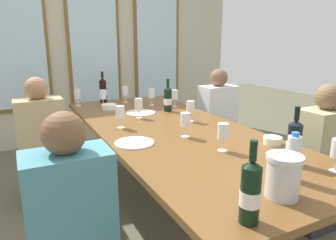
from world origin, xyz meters
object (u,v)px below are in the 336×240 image
at_px(wine_glass_0, 185,120).
at_px(wine_glass_9, 223,133).
at_px(wine_bottle_2, 168,99).
at_px(wine_glass_3, 175,96).
at_px(seated_person_3, 217,123).
at_px(wine_glass_10, 191,107).
at_px(water_bottle, 293,158).
at_px(tasting_bowl_0, 273,140).
at_px(tasting_bowl_1, 109,107).
at_px(wine_glass_4, 152,94).
at_px(wine_bottle_1, 103,90).
at_px(seated_person_1, 321,163).
at_px(wine_glass_7, 77,95).
at_px(wine_bottle_0, 294,142).
at_px(wine_bottle_3, 250,192).
at_px(metal_pitcher, 283,176).
at_px(wine_glass_2, 120,113).
at_px(white_plate_1, 141,113).
at_px(wine_glass_8, 125,92).
at_px(wine_glass_5, 139,104).
at_px(seated_person_2, 42,145).
at_px(seated_person_0, 73,234).
at_px(dining_table, 172,136).
at_px(wine_glass_6, 103,95).

distance_m(wine_glass_0, wine_glass_9, 0.35).
distance_m(wine_bottle_2, wine_glass_3, 0.21).
bearing_deg(seated_person_3, wine_glass_10, -141.32).
distance_m(water_bottle, wine_glass_0, 0.84).
relative_size(tasting_bowl_0, wine_glass_9, 0.69).
distance_m(tasting_bowl_1, wine_glass_4, 0.46).
xyz_separation_m(wine_bottle_1, wine_glass_0, (0.17, -1.51, -0.01)).
distance_m(wine_bottle_1, seated_person_1, 2.24).
xyz_separation_m(water_bottle, wine_glass_7, (-0.57, 2.27, 0.00)).
distance_m(wine_bottle_0, water_bottle, 0.21).
bearing_deg(tasting_bowl_1, water_bottle, -80.42).
relative_size(wine_glass_7, wine_glass_10, 1.00).
bearing_deg(wine_bottle_1, wine_bottle_3, -93.36).
height_order(metal_pitcher, wine_glass_2, metal_pitcher).
height_order(white_plate_1, wine_glass_9, wine_glass_9).
distance_m(metal_pitcher, wine_glass_3, 1.92).
bearing_deg(seated_person_1, wine_glass_8, 115.67).
relative_size(tasting_bowl_1, wine_glass_0, 0.86).
bearing_deg(wine_glass_8, seated_person_1, -64.33).
bearing_deg(wine_glass_9, wine_glass_8, 90.59).
height_order(wine_bottle_0, wine_glass_5, wine_bottle_0).
xyz_separation_m(white_plate_1, wine_bottle_0, (0.28, -1.51, 0.12)).
relative_size(wine_bottle_1, seated_person_3, 0.30).
relative_size(wine_glass_10, seated_person_2, 0.16).
distance_m(metal_pitcher, wine_bottle_0, 0.41).
distance_m(wine_bottle_3, water_bottle, 0.47).
bearing_deg(wine_bottle_0, wine_glass_9, 122.20).
bearing_deg(wine_glass_7, wine_glass_0, -72.44).
xyz_separation_m(white_plate_1, wine_glass_7, (-0.45, 0.62, 0.11)).
bearing_deg(seated_person_0, wine_glass_10, 36.55).
distance_m(dining_table, wine_glass_0, 0.29).
distance_m(metal_pitcher, wine_bottle_3, 0.27).
distance_m(wine_glass_5, seated_person_0, 1.42).
distance_m(tasting_bowl_0, seated_person_0, 1.33).
height_order(wine_bottle_2, tasting_bowl_1, wine_bottle_2).
relative_size(dining_table, wine_glass_10, 15.70).
bearing_deg(wine_glass_9, seated_person_3, 55.37).
xyz_separation_m(metal_pitcher, wine_glass_0, (0.05, 0.93, 0.03)).
height_order(wine_glass_3, wine_glass_9, same).
bearing_deg(tasting_bowl_1, wine_bottle_3, -92.65).
bearing_deg(seated_person_2, wine_glass_3, -0.32).
bearing_deg(dining_table, wine_glass_2, 151.25).
distance_m(water_bottle, wine_glass_2, 1.33).
relative_size(wine_bottle_3, wine_glass_6, 1.84).
distance_m(tasting_bowl_0, wine_glass_3, 1.33).
xyz_separation_m(tasting_bowl_1, seated_person_3, (1.13, -0.25, -0.24)).
distance_m(metal_pitcher, seated_person_3, 2.08).
distance_m(tasting_bowl_0, seated_person_2, 1.88).
relative_size(wine_bottle_3, wine_glass_5, 1.84).
bearing_deg(seated_person_1, metal_pitcher, -151.73).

